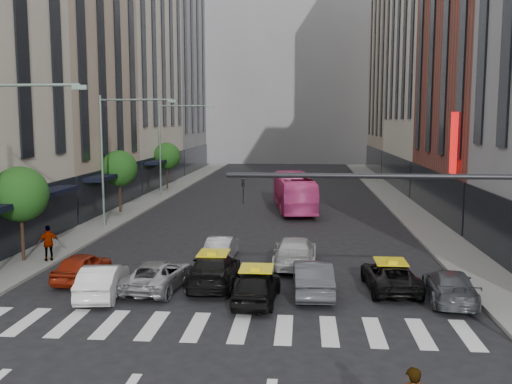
% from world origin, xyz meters
% --- Properties ---
extents(ground, '(160.00, 160.00, 0.00)m').
position_xyz_m(ground, '(0.00, 0.00, 0.00)').
color(ground, black).
rests_on(ground, ground).
extents(sidewalk_left, '(3.00, 96.00, 0.15)m').
position_xyz_m(sidewalk_left, '(-11.50, 30.00, 0.07)').
color(sidewalk_left, slate).
rests_on(sidewalk_left, ground).
extents(sidewalk_right, '(3.00, 96.00, 0.15)m').
position_xyz_m(sidewalk_right, '(11.50, 30.00, 0.07)').
color(sidewalk_right, slate).
rests_on(sidewalk_right, ground).
extents(building_left_b, '(8.00, 16.00, 24.00)m').
position_xyz_m(building_left_b, '(-17.00, 28.00, 12.00)').
color(building_left_b, tan).
rests_on(building_left_b, ground).
extents(building_left_c, '(8.00, 20.00, 36.00)m').
position_xyz_m(building_left_c, '(-17.00, 46.00, 18.00)').
color(building_left_c, beige).
rests_on(building_left_c, ground).
extents(building_left_d, '(8.00, 18.00, 30.00)m').
position_xyz_m(building_left_d, '(-17.00, 65.00, 15.00)').
color(building_left_d, gray).
rests_on(building_left_d, ground).
extents(building_right_b, '(8.00, 18.00, 26.00)m').
position_xyz_m(building_right_b, '(17.00, 27.00, 13.00)').
color(building_right_b, brown).
rests_on(building_right_b, ground).
extents(building_right_c, '(8.00, 20.00, 40.00)m').
position_xyz_m(building_right_c, '(17.00, 46.00, 20.00)').
color(building_right_c, beige).
rests_on(building_right_c, ground).
extents(building_right_d, '(8.00, 18.00, 28.00)m').
position_xyz_m(building_right_d, '(17.00, 65.00, 14.00)').
color(building_right_d, tan).
rests_on(building_right_d, ground).
extents(building_far, '(30.00, 10.00, 36.00)m').
position_xyz_m(building_far, '(0.00, 85.00, 18.00)').
color(building_far, gray).
rests_on(building_far, ground).
extents(tree_near, '(2.88, 2.88, 4.95)m').
position_xyz_m(tree_near, '(-11.80, 10.00, 3.65)').
color(tree_near, black).
rests_on(tree_near, sidewalk_left).
extents(tree_mid, '(2.88, 2.88, 4.95)m').
position_xyz_m(tree_mid, '(-11.80, 26.00, 3.65)').
color(tree_mid, black).
rests_on(tree_mid, sidewalk_left).
extents(tree_far, '(2.88, 2.88, 4.95)m').
position_xyz_m(tree_far, '(-11.80, 42.00, 3.65)').
color(tree_far, black).
rests_on(tree_far, sidewalk_left).
extents(streetlamp_mid, '(5.38, 0.25, 9.00)m').
position_xyz_m(streetlamp_mid, '(-10.04, 20.00, 5.90)').
color(streetlamp_mid, gray).
rests_on(streetlamp_mid, sidewalk_left).
extents(streetlamp_far, '(5.38, 0.25, 9.00)m').
position_xyz_m(streetlamp_far, '(-10.04, 36.00, 5.90)').
color(streetlamp_far, gray).
rests_on(streetlamp_far, sidewalk_left).
extents(traffic_signal, '(10.10, 0.20, 6.00)m').
position_xyz_m(traffic_signal, '(7.69, -1.00, 4.47)').
color(traffic_signal, black).
rests_on(traffic_signal, ground).
extents(liberty_sign, '(0.30, 0.70, 4.00)m').
position_xyz_m(liberty_sign, '(12.60, 20.00, 6.00)').
color(liberty_sign, red).
rests_on(liberty_sign, ground).
extents(car_red, '(1.88, 4.05, 1.34)m').
position_xyz_m(car_red, '(-7.40, 6.98, 0.67)').
color(car_red, maroon).
rests_on(car_red, ground).
extents(car_white_front, '(2.03, 4.44, 1.41)m').
position_xyz_m(car_white_front, '(-5.61, 4.70, 0.71)').
color(car_white_front, silver).
rests_on(car_white_front, ground).
extents(car_silver, '(2.65, 4.87, 1.30)m').
position_xyz_m(car_silver, '(-3.54, 5.97, 0.65)').
color(car_silver, '#9E9EA3').
rests_on(car_silver, ground).
extents(taxi_left, '(2.19, 5.16, 1.48)m').
position_xyz_m(taxi_left, '(-1.17, 6.74, 0.74)').
color(taxi_left, black).
rests_on(taxi_left, ground).
extents(taxi_center, '(1.97, 4.31, 1.43)m').
position_xyz_m(taxi_center, '(0.96, 4.42, 0.72)').
color(taxi_center, black).
rests_on(taxi_center, ground).
extents(car_grey_mid, '(1.80, 4.64, 1.51)m').
position_xyz_m(car_grey_mid, '(3.27, 5.79, 0.75)').
color(car_grey_mid, '#3A3B41').
rests_on(car_grey_mid, ground).
extents(taxi_right, '(2.35, 4.68, 1.27)m').
position_xyz_m(taxi_right, '(6.70, 6.67, 0.64)').
color(taxi_right, black).
rests_on(taxi_right, ground).
extents(car_grey_curb, '(2.21, 4.67, 1.31)m').
position_xyz_m(car_grey_curb, '(8.93, 5.28, 0.66)').
color(car_grey_curb, '#474B50').
rests_on(car_grey_curb, ground).
extents(car_row2_left, '(1.52, 3.92, 1.27)m').
position_xyz_m(car_row2_left, '(-1.52, 11.75, 0.64)').
color(car_row2_left, '#AAA9AF').
rests_on(car_row2_left, ground).
extents(car_row2_right, '(2.26, 5.26, 1.51)m').
position_xyz_m(car_row2_right, '(2.45, 10.56, 0.75)').
color(car_row2_right, '#BCBCBC').
rests_on(car_row2_right, ground).
extents(bus, '(3.91, 11.29, 3.08)m').
position_xyz_m(bus, '(2.08, 28.78, 1.54)').
color(bus, '#ED4596').
rests_on(bus, ground).
extents(rider, '(0.75, 0.59, 1.83)m').
position_xyz_m(rider, '(5.26, -6.04, 1.78)').
color(rider, gray).
rests_on(rider, motorcycle).
extents(pedestrian_far, '(1.17, 0.97, 1.87)m').
position_xyz_m(pedestrian_far, '(-10.40, 10.01, 1.09)').
color(pedestrian_far, gray).
rests_on(pedestrian_far, sidewalk_left).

